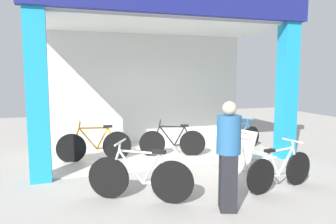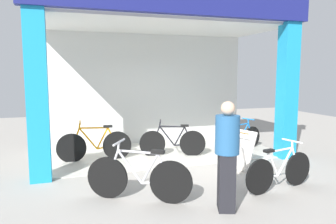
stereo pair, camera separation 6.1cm
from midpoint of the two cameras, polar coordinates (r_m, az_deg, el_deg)
name	(u,v)px [view 2 (the right image)]	position (r m, az deg, el deg)	size (l,w,h in m)	color
ground_plane	(178,167)	(7.18, 1.97, -9.78)	(19.96, 19.96, 0.00)	#9E9991
shop_facade	(158,70)	(8.28, -1.51, 7.43)	(6.18, 3.05, 3.96)	beige
bicycle_inside_0	(173,142)	(8.02, 1.06, -5.34)	(1.58, 0.57, 0.90)	black
bicycle_inside_1	(95,145)	(7.78, -12.59, -5.73)	(1.73, 0.48, 0.95)	black
bicycle_inside_2	(240,138)	(8.86, 12.90, -4.50)	(1.47, 0.54, 0.84)	black
bicycle_parked_0	(139,177)	(5.31, -4.85, -11.46)	(1.54, 0.93, 0.97)	black
bicycle_parked_1	(279,171)	(6.10, 19.41, -9.78)	(1.55, 0.45, 0.87)	black
sandwich_board_sign	(238,151)	(7.08, 12.62, -6.71)	(0.77, 0.68, 0.83)	silver
pedestrian_1	(227,154)	(4.92, 10.72, -7.33)	(0.46, 0.68, 1.65)	black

